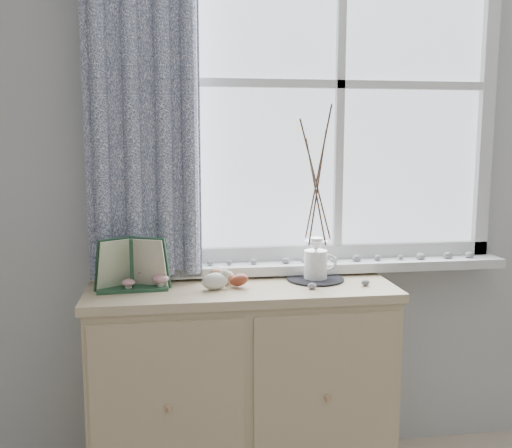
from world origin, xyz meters
The scene contains 8 objects.
sideboard centered at (-0.15, 1.75, 0.43)m, with size 1.20×0.45×0.85m.
botanical_book centered at (-0.57, 1.71, 0.96)m, with size 0.30×0.13×0.21m, color #21452D, non-canonical shape.
toadstool_cluster centered at (-0.52, 1.78, 0.90)m, with size 0.18×0.15×0.09m.
wooden_eggs centered at (-0.20, 1.78, 0.88)m, with size 0.14×0.18×0.07m.
songbird_figurine centered at (-0.26, 1.70, 0.89)m, with size 0.14×0.07×0.07m, color silver, non-canonical shape.
crocheted_doily centered at (0.16, 1.79, 0.85)m, with size 0.23×0.23×0.01m, color black.
twig_pitcher centered at (0.16, 1.79, 1.26)m, with size 0.29×0.29×0.71m.
sideboard_pebbles centered at (0.15, 1.75, 0.86)m, with size 0.33×0.23×0.02m.
Camera 1 is at (-0.41, -0.42, 1.42)m, focal length 40.00 mm.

